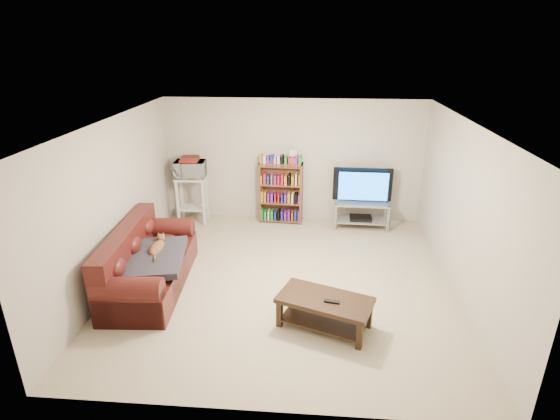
# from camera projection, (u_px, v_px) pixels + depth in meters

# --- Properties ---
(floor) EXTENTS (5.00, 5.00, 0.00)m
(floor) POSITION_uv_depth(u_px,v_px,m) (284.00, 281.00, 6.64)
(floor) COLOR #C1B28F
(floor) RESTS_ON ground
(ceiling) EXTENTS (5.00, 5.00, 0.00)m
(ceiling) POSITION_uv_depth(u_px,v_px,m) (285.00, 123.00, 5.75)
(ceiling) COLOR white
(ceiling) RESTS_ON ground
(wall_back) EXTENTS (5.00, 0.00, 5.00)m
(wall_back) POSITION_uv_depth(u_px,v_px,m) (294.00, 161.00, 8.51)
(wall_back) COLOR beige
(wall_back) RESTS_ON ground
(wall_front) EXTENTS (5.00, 0.00, 5.00)m
(wall_front) POSITION_uv_depth(u_px,v_px,m) (265.00, 309.00, 3.88)
(wall_front) COLOR beige
(wall_front) RESTS_ON ground
(wall_left) EXTENTS (0.00, 5.00, 5.00)m
(wall_left) POSITION_uv_depth(u_px,v_px,m) (115.00, 203.00, 6.38)
(wall_left) COLOR beige
(wall_left) RESTS_ON ground
(wall_right) EXTENTS (0.00, 5.00, 5.00)m
(wall_right) POSITION_uv_depth(u_px,v_px,m) (465.00, 213.00, 6.01)
(wall_right) COLOR beige
(wall_right) RESTS_ON ground
(sofa) EXTENTS (1.06, 2.19, 0.91)m
(sofa) POSITION_uv_depth(u_px,v_px,m) (145.00, 266.00, 6.41)
(sofa) COLOR #451411
(sofa) RESTS_ON floor
(blanket) EXTENTS (0.98, 1.18, 0.19)m
(blanket) POSITION_uv_depth(u_px,v_px,m) (154.00, 258.00, 6.19)
(blanket) COLOR #2D2A36
(blanket) RESTS_ON sofa
(cat) EXTENTS (0.27, 0.60, 0.18)m
(cat) POSITION_uv_depth(u_px,v_px,m) (157.00, 248.00, 6.35)
(cat) COLOR brown
(cat) RESTS_ON sofa
(coffee_table) EXTENTS (1.29, 0.95, 0.42)m
(coffee_table) POSITION_uv_depth(u_px,v_px,m) (325.00, 307.00, 5.49)
(coffee_table) COLOR black
(coffee_table) RESTS_ON floor
(remote) EXTENTS (0.20, 0.09, 0.02)m
(remote) POSITION_uv_depth(u_px,v_px,m) (332.00, 302.00, 5.36)
(remote) COLOR black
(remote) RESTS_ON coffee_table
(tv_stand) EXTENTS (1.05, 0.49, 0.52)m
(tv_stand) POSITION_uv_depth(u_px,v_px,m) (361.00, 210.00, 8.39)
(tv_stand) COLOR #999EA3
(tv_stand) RESTS_ON floor
(television) EXTENTS (1.12, 0.17, 0.64)m
(television) POSITION_uv_depth(u_px,v_px,m) (363.00, 186.00, 8.21)
(television) COLOR black
(television) RESTS_ON tv_stand
(dvd_player) EXTENTS (0.42, 0.30, 0.06)m
(dvd_player) POSITION_uv_depth(u_px,v_px,m) (360.00, 218.00, 8.45)
(dvd_player) COLOR black
(dvd_player) RESTS_ON tv_stand
(bookshelf) EXTENTS (0.86, 0.31, 1.22)m
(bookshelf) POSITION_uv_depth(u_px,v_px,m) (281.00, 192.00, 8.54)
(bookshelf) COLOR brown
(bookshelf) RESTS_ON floor
(shelf_clutter) EXTENTS (0.62, 0.20, 0.28)m
(shelf_clutter) POSITION_uv_depth(u_px,v_px,m) (286.00, 157.00, 8.28)
(shelf_clutter) COLOR silver
(shelf_clutter) RESTS_ON bookshelf
(microwave_stand) EXTENTS (0.61, 0.46, 0.93)m
(microwave_stand) POSITION_uv_depth(u_px,v_px,m) (192.00, 193.00, 8.56)
(microwave_stand) COLOR silver
(microwave_stand) RESTS_ON floor
(microwave) EXTENTS (0.60, 0.42, 0.32)m
(microwave) POSITION_uv_depth(u_px,v_px,m) (190.00, 169.00, 8.37)
(microwave) COLOR silver
(microwave) RESTS_ON microwave_stand
(game_boxes) EXTENTS (0.36, 0.32, 0.05)m
(game_boxes) POSITION_uv_depth(u_px,v_px,m) (189.00, 160.00, 8.30)
(game_boxes) COLOR maroon
(game_boxes) RESTS_ON microwave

